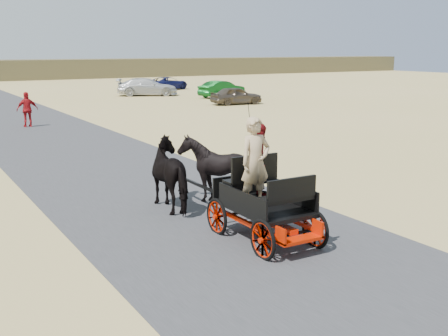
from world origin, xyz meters
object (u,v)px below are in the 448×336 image
horse_right (215,169)px  car_a (236,96)px  pedestrian (27,110)px  car_c (147,87)px  car_b (222,89)px  horse_left (175,174)px  carriage (264,223)px  car_d (168,83)px

horse_right → car_a: bearing=-123.0°
pedestrian → car_c: pedestrian is taller
pedestrian → car_b: bearing=-149.1°
car_a → horse_left: bearing=150.1°
carriage → car_b: 33.71m
horse_left → car_d: size_ratio=0.47×
horse_right → car_a: size_ratio=0.48×
pedestrian → horse_left: bearing=90.7°
car_a → car_b: bearing=-15.3°
horse_left → car_b: (16.84, 26.52, -0.20)m
horse_right → car_c: size_ratio=0.35×
carriage → car_a: size_ratio=0.67×
carriage → pedestrian: size_ratio=1.39×
horse_left → car_d: bearing=-114.7°
horse_right → car_c: 33.00m
car_b → car_d: (-0.22, 9.66, -0.05)m
car_b → horse_right: bearing=137.5°
pedestrian → horse_right: bearing=94.5°
horse_left → car_b: size_ratio=0.51×
car_a → car_c: size_ratio=0.73×
carriage → horse_right: 3.09m
horse_left → car_d: (16.62, 36.18, -0.25)m
car_a → car_c: (-2.43, 9.90, 0.10)m
horse_left → car_b: 31.41m
horse_left → car_c: size_ratio=0.41×
car_c → car_d: size_ratio=1.14×
horse_right → pedestrian: size_ratio=0.98×
horse_left → car_a: size_ratio=0.56×
car_b → horse_left: bearing=135.8°
horse_right → pedestrian: (-1.10, 16.71, 0.01)m
carriage → horse_right: horse_right is taller
car_a → carriage: bearing=154.5°
horse_left → horse_right: size_ratio=1.18×
carriage → car_c: 36.02m
carriage → car_c: bearing=70.8°
car_d → carriage: bearing=133.7°
car_a → car_b: car_b is taller
horse_left → horse_right: bearing=-180.0°
horse_right → car_b: horse_right is taller
pedestrian → car_a: (14.82, 4.41, -0.25)m
horse_left → car_c: 33.40m
horse_right → car_b: 30.84m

